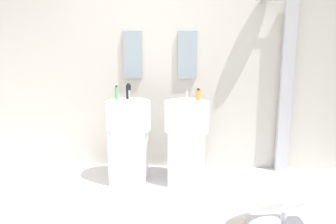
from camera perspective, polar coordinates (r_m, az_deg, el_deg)
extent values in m
cube|color=beige|center=(4.50, -1.21, 7.53)|extent=(4.80, 0.10, 2.60)
cube|color=white|center=(4.26, -6.06, -6.65)|extent=(0.40, 0.40, 0.60)
cylinder|color=white|center=(4.13, -6.21, -0.56)|extent=(0.50, 0.50, 0.33)
cylinder|color=#B7BABF|center=(4.22, -5.99, 2.69)|extent=(0.02, 0.02, 0.10)
cube|color=white|center=(4.21, 2.84, -6.83)|extent=(0.40, 0.40, 0.60)
cylinder|color=white|center=(4.07, 2.91, -0.68)|extent=(0.50, 0.50, 0.33)
cylinder|color=#B7BABF|center=(4.17, 2.94, 2.62)|extent=(0.02, 0.02, 0.10)
cube|color=#8C9EA8|center=(4.46, -5.53, 8.81)|extent=(0.22, 0.03, 0.56)
cube|color=#8C9EA8|center=(4.41, 3.01, 8.81)|extent=(0.22, 0.03, 0.56)
cube|color=#B7BABF|center=(4.56, 17.84, 3.49)|extent=(0.14, 0.08, 2.05)
cylinder|color=#B7BABF|center=(4.46, 16.89, 16.34)|extent=(0.30, 0.02, 0.02)
cylinder|color=#B7BABF|center=(3.33, 17.52, -14.99)|extent=(0.05, 0.05, 0.34)
torus|color=white|center=(3.24, 17.76, -11.86)|extent=(1.10, 1.10, 0.49)
cylinder|color=black|center=(4.24, -6.14, 3.14)|extent=(0.06, 0.06, 0.16)
cylinder|color=black|center=(4.23, -6.16, 4.32)|extent=(0.03, 0.03, 0.02)
cylinder|color=#C68C38|center=(4.16, 4.71, 2.64)|extent=(0.06, 0.06, 0.11)
cylinder|color=black|center=(4.15, 4.72, 3.52)|extent=(0.03, 0.03, 0.02)
cylinder|color=#59996B|center=(4.19, -7.97, 2.87)|extent=(0.04, 0.04, 0.14)
cylinder|color=black|center=(4.18, -8.00, 3.97)|extent=(0.02, 0.02, 0.02)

